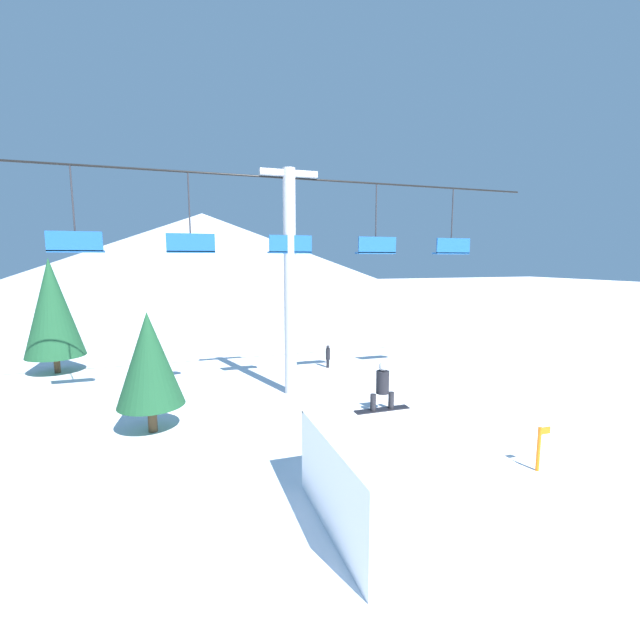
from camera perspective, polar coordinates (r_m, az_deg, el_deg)
The scene contains 9 objects.
ground_plane at distance 10.69m, azimuth 17.77°, elevation -24.98°, with size 220.00×220.00×0.00m, color white.
mountain_ridge at distance 92.61m, azimuth -15.30°, elevation 8.88°, with size 82.09×82.09×15.14m.
snow_ramp at distance 10.14m, azimuth 9.61°, elevation -19.95°, with size 2.98×4.01×2.05m.
snowboarder at distance 10.81m, azimuth 8.33°, elevation -8.84°, with size 1.42×0.32×1.22m.
chairlift at distance 18.04m, azimuth -4.03°, elevation 7.03°, with size 23.19×0.52×9.45m.
pine_tree_near at distance 15.26m, azimuth -21.83°, elevation -4.89°, with size 2.19×2.19×4.09m.
pine_tree_far at distance 25.36m, azimuth -32.12°, elevation 1.39°, with size 2.80×2.80×5.86m.
trail_marker at distance 13.59m, azimuth 27.20°, elevation -14.85°, with size 0.41×0.10×1.25m.
distant_skier at distance 23.01m, azimuth 1.06°, elevation -4.75°, with size 0.24×0.24×1.23m.
Camera 1 is at (-5.51, -7.13, 5.76)m, focal length 24.00 mm.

